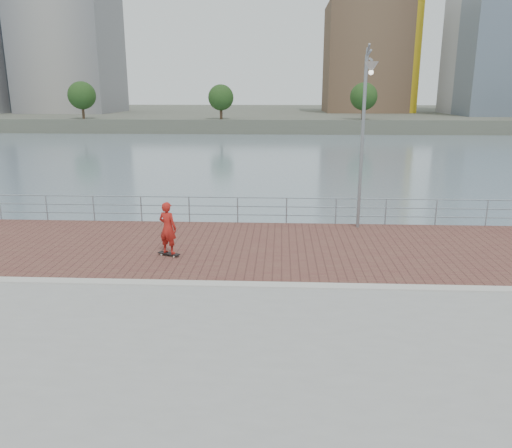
{
  "coord_description": "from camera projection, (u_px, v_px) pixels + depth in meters",
  "views": [
    {
      "loc": [
        0.77,
        -13.32,
        5.41
      ],
      "look_at": [
        0.0,
        2.0,
        1.3
      ],
      "focal_mm": 35.0,
      "sensor_mm": 36.0,
      "label": 1
    }
  ],
  "objects": [
    {
      "name": "brick_lane",
      "position": [
        258.0,
        247.0,
        17.76
      ],
      "size": [
        40.0,
        6.8,
        0.02
      ],
      "primitive_type": "cube",
      "color": "brown",
      "rests_on": "seawall"
    },
    {
      "name": "water",
      "position": [
        253.0,
        349.0,
        14.81
      ],
      "size": [
        400.0,
        400.0,
        0.0
      ],
      "primitive_type": "plane",
      "color": "slate",
      "rests_on": "ground"
    },
    {
      "name": "shoreline_trees",
      "position": [
        290.0,
        97.0,
        87.36
      ],
      "size": [
        144.19,
        4.92,
        6.55
      ],
      "color": "#473323",
      "rests_on": "far_shore"
    },
    {
      "name": "curb",
      "position": [
        252.0,
        285.0,
        14.28
      ],
      "size": [
        40.0,
        0.4,
        0.06
      ],
      "primitive_type": "cube",
      "color": "#B7B5AD",
      "rests_on": "seawall"
    },
    {
      "name": "skateboarder",
      "position": [
        168.0,
        228.0,
        16.58
      ],
      "size": [
        0.76,
        0.64,
        1.77
      ],
      "primitive_type": "imported",
      "rotation": [
        0.0,
        0.0,
        2.75
      ],
      "color": "#AC1D16",
      "rests_on": "skateboard"
    },
    {
      "name": "seawall",
      "position": [
        238.0,
        430.0,
        9.72
      ],
      "size": [
        40.0,
        24.0,
        2.0
      ],
      "primitive_type": "cube",
      "color": "gray",
      "rests_on": "ground"
    },
    {
      "name": "far_shore",
      "position": [
        279.0,
        115.0,
        132.66
      ],
      "size": [
        320.0,
        95.0,
        2.5
      ],
      "primitive_type": "cube",
      "color": "#4C5142",
      "rests_on": "ground"
    },
    {
      "name": "skateboard",
      "position": [
        169.0,
        254.0,
        16.82
      ],
      "size": [
        0.8,
        0.49,
        0.09
      ],
      "rotation": [
        0.0,
        0.0,
        -0.39
      ],
      "color": "black",
      "rests_on": "brick_lane"
    },
    {
      "name": "street_lamp",
      "position": [
        366.0,
        108.0,
        18.65
      ],
      "size": [
        0.49,
        1.43,
        6.75
      ],
      "color": "gray",
      "rests_on": "brick_lane"
    },
    {
      "name": "guardrail",
      "position": [
        262.0,
        207.0,
        20.86
      ],
      "size": [
        39.06,
        0.06,
        1.13
      ],
      "color": "#8C9EA8",
      "rests_on": "brick_lane"
    }
  ]
}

